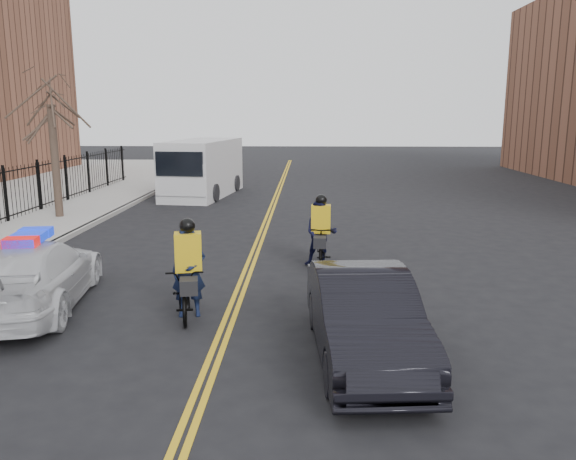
# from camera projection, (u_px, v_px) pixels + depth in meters

# --- Properties ---
(ground) EXTENTS (120.00, 120.00, 0.00)m
(ground) POSITION_uv_depth(u_px,v_px,m) (229.00, 321.00, 10.52)
(ground) COLOR black
(ground) RESTS_ON ground
(center_line_left) EXTENTS (0.10, 60.00, 0.01)m
(center_line_left) POSITION_uv_depth(u_px,v_px,m) (260.00, 233.00, 18.35)
(center_line_left) COLOR gold
(center_line_left) RESTS_ON ground
(center_line_right) EXTENTS (0.10, 60.00, 0.01)m
(center_line_right) POSITION_uv_depth(u_px,v_px,m) (265.00, 233.00, 18.34)
(center_line_right) COLOR gold
(center_line_right) RESTS_ON ground
(sidewalk) EXTENTS (3.00, 60.00, 0.15)m
(sidewalk) POSITION_uv_depth(u_px,v_px,m) (37.00, 229.00, 18.58)
(sidewalk) COLOR gray
(sidewalk) RESTS_ON ground
(curb) EXTENTS (0.20, 60.00, 0.15)m
(curb) POSITION_uv_depth(u_px,v_px,m) (81.00, 229.00, 18.53)
(curb) COLOR gray
(curb) RESTS_ON ground
(street_tree) EXTENTS (3.20, 3.20, 4.80)m
(street_tree) POSITION_uv_depth(u_px,v_px,m) (52.00, 122.00, 19.85)
(street_tree) COLOR #362820
(street_tree) RESTS_ON sidewalk
(police_cruiser) EXTENTS (2.63, 4.98, 1.53)m
(police_cruiser) POSITION_uv_depth(u_px,v_px,m) (32.00, 275.00, 11.05)
(police_cruiser) COLOR silver
(police_cruiser) RESTS_ON ground
(dark_sedan) EXTENTS (1.81, 4.33, 1.39)m
(dark_sedan) POSITION_uv_depth(u_px,v_px,m) (364.00, 316.00, 8.77)
(dark_sedan) COLOR black
(dark_sedan) RESTS_ON ground
(cargo_van) EXTENTS (3.09, 6.52, 2.63)m
(cargo_van) POSITION_uv_depth(u_px,v_px,m) (202.00, 169.00, 26.45)
(cargo_van) COLOR silver
(cargo_van) RESTS_ON ground
(cyclist_near) EXTENTS (1.05, 2.03, 1.90)m
(cyclist_near) POSITION_uv_depth(u_px,v_px,m) (189.00, 282.00, 10.66)
(cyclist_near) COLOR black
(cyclist_near) RESTS_ON ground
(cyclist_far) EXTENTS (0.85, 1.84, 1.84)m
(cyclist_far) POSITION_uv_depth(u_px,v_px,m) (321.00, 238.00, 14.20)
(cyclist_far) COLOR black
(cyclist_far) RESTS_ON ground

